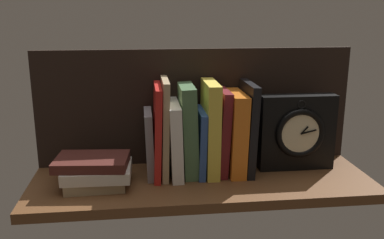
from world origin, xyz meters
The scene contains 14 objects.
ground_plane centered at (0.00, 0.00, -1.25)cm, with size 87.89×28.91×2.50cm, color brown.
back_panel centered at (0.00, 13.86, 16.14)cm, with size 87.89×1.20×32.29cm, color black.
book_gray_chess centered at (-13.37, 4.99, 8.63)cm, with size 1.93×12.41×17.27cm, color gray.
book_red_requiem centered at (-11.26, 4.99, 11.99)cm, with size 1.67×15.84×23.99cm, color red.
book_tan_shortstories centered at (-9.31, 4.99, 12.75)cm, with size 1.64×14.50×25.50cm, color tan.
book_white_catcher centered at (-6.72, 4.99, 9.65)cm, with size 2.94×16.53×19.30cm, color silver.
book_green_romantic centered at (-3.09, 4.99, 11.90)cm, with size 3.72×12.90×23.80cm, color #476B44.
book_blue_modern centered at (-0.07, 4.99, 8.60)cm, with size 1.71×14.42×17.20cm, color #2D4C8E.
book_yellow_seinlanguage centered at (2.73, 4.99, 12.29)cm, with size 3.29×15.05×24.58cm, color gold.
book_maroon_dawkins centered at (5.87, 4.99, 11.20)cm, with size 2.38×12.59×22.41cm, color maroon.
book_orange_pandolfini centered at (9.38, 4.99, 10.83)cm, with size 4.05×15.11×21.65cm, color orange.
book_black_skeptic centered at (12.73, 4.99, 12.07)cm, with size 2.05×15.02×24.13cm, color black.
framed_clock centered at (26.54, 4.80, 10.36)cm, with size 20.57×6.07×20.57cm.
book_stack_side centered at (-27.00, -0.87, 3.92)cm, with size 18.88×13.34×7.56cm.
Camera 1 is at (-14.94, -102.37, 43.46)cm, focal length 40.11 mm.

